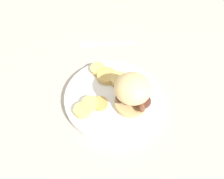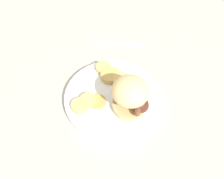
% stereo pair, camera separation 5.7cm
% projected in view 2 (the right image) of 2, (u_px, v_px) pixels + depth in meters
% --- Properties ---
extents(ground_plane, '(4.00, 4.00, 0.00)m').
position_uv_depth(ground_plane, '(112.00, 100.00, 0.61)').
color(ground_plane, '#B2A899').
extents(dinner_plate, '(0.26, 0.26, 0.02)m').
position_uv_depth(dinner_plate, '(112.00, 97.00, 0.60)').
color(dinner_plate, white).
rests_on(dinner_plate, ground_plane).
extents(sandwich, '(0.10, 0.09, 0.10)m').
position_uv_depth(sandwich, '(130.00, 95.00, 0.52)').
color(sandwich, tan).
rests_on(sandwich, dinner_plate).
extents(potato_round_0, '(0.05, 0.05, 0.02)m').
position_uv_depth(potato_round_0, '(123.00, 81.00, 0.61)').
color(potato_round_0, '#DBB766').
rests_on(potato_round_0, dinner_plate).
extents(potato_round_1, '(0.06, 0.06, 0.01)m').
position_uv_depth(potato_round_1, '(110.00, 75.00, 0.62)').
color(potato_round_1, tan).
rests_on(potato_round_1, dinner_plate).
extents(potato_round_2, '(0.04, 0.04, 0.02)m').
position_uv_depth(potato_round_2, '(88.00, 100.00, 0.57)').
color(potato_round_2, '#DBB766').
rests_on(potato_round_2, dinner_plate).
extents(potato_round_3, '(0.04, 0.04, 0.01)m').
position_uv_depth(potato_round_3, '(98.00, 102.00, 0.57)').
color(potato_round_3, tan).
rests_on(potato_round_3, dinner_plate).
extents(potato_round_4, '(0.04, 0.04, 0.01)m').
position_uv_depth(potato_round_4, '(103.00, 67.00, 0.64)').
color(potato_round_4, '#DBB766').
rests_on(potato_round_4, dinner_plate).
extents(potato_round_5, '(0.04, 0.04, 0.01)m').
position_uv_depth(potato_round_5, '(80.00, 106.00, 0.56)').
color(potato_round_5, '#DBB766').
rests_on(potato_round_5, dinner_plate).
extents(fork, '(0.17, 0.09, 0.00)m').
position_uv_depth(fork, '(118.00, 43.00, 0.74)').
color(fork, silver).
rests_on(fork, ground_plane).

